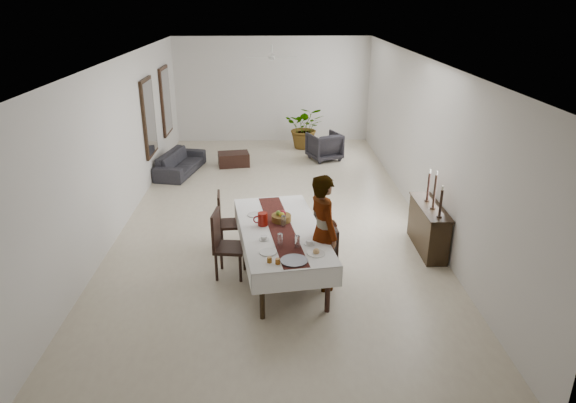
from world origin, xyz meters
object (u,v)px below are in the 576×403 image
at_px(dining_table_top, 281,230).
at_px(sideboard_body, 428,228).
at_px(sofa, 180,163).
at_px(red_pitcher, 263,219).
at_px(woman, 323,232).

distance_m(dining_table_top, sideboard_body, 2.81).
bearing_deg(sofa, sideboard_body, -118.70).
distance_m(red_pitcher, sideboard_body, 3.08).
height_order(woman, sofa, woman).
distance_m(dining_table_top, sofa, 5.91).
height_order(dining_table_top, red_pitcher, red_pitcher).
height_order(sideboard_body, sofa, sideboard_body).
distance_m(dining_table_top, woman, 0.77).
bearing_deg(woman, sofa, 9.10).
xyz_separation_m(red_pitcher, woman, (0.94, -0.52, -0.00)).
height_order(red_pitcher, woman, woman).
bearing_deg(dining_table_top, sideboard_body, 8.22).
bearing_deg(dining_table_top, sofa, 106.88).
bearing_deg(woman, dining_table_top, 38.43).
relative_size(red_pitcher, woman, 0.12).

